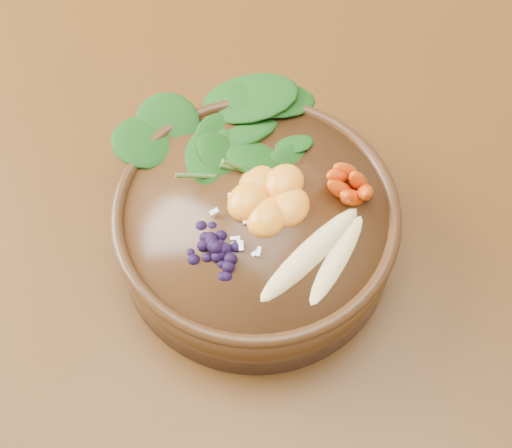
{
  "coord_description": "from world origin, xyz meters",
  "views": [
    {
      "loc": [
        0.16,
        -0.41,
        1.37
      ],
      "look_at": [
        -0.01,
        -0.11,
        0.8
      ],
      "focal_mm": 50.0,
      "sensor_mm": 36.0,
      "label": 1
    }
  ],
  "objects_px": {
    "banana_halves": "(325,249)",
    "mandarin_cluster": "(270,191)",
    "carrot_cluster": "(350,167)",
    "blueberry_pile": "(216,241)",
    "dining_table": "(313,215)",
    "stoneware_bowl": "(256,229)",
    "kale_heap": "(262,137)"
  },
  "relations": [
    {
      "from": "banana_halves",
      "to": "stoneware_bowl",
      "type": "bearing_deg",
      "value": -177.26
    },
    {
      "from": "kale_heap",
      "to": "dining_table",
      "type": "bearing_deg",
      "value": 53.24
    },
    {
      "from": "stoneware_bowl",
      "to": "mandarin_cluster",
      "type": "xyz_separation_m",
      "value": [
        0.0,
        0.02,
        0.05
      ]
    },
    {
      "from": "dining_table",
      "to": "stoneware_bowl",
      "type": "distance_m",
      "value": 0.17
    },
    {
      "from": "carrot_cluster",
      "to": "blueberry_pile",
      "type": "bearing_deg",
      "value": -109.55
    },
    {
      "from": "mandarin_cluster",
      "to": "banana_halves",
      "type": "bearing_deg",
      "value": -20.61
    },
    {
      "from": "carrot_cluster",
      "to": "blueberry_pile",
      "type": "xyz_separation_m",
      "value": [
        -0.07,
        -0.12,
        -0.02
      ]
    },
    {
      "from": "dining_table",
      "to": "stoneware_bowl",
      "type": "xyz_separation_m",
      "value": [
        -0.01,
        -0.11,
        0.13
      ]
    },
    {
      "from": "stoneware_bowl",
      "to": "carrot_cluster",
      "type": "xyz_separation_m",
      "value": [
        0.06,
        0.06,
        0.07
      ]
    },
    {
      "from": "dining_table",
      "to": "mandarin_cluster",
      "type": "bearing_deg",
      "value": -92.82
    },
    {
      "from": "mandarin_cluster",
      "to": "blueberry_pile",
      "type": "height_order",
      "value": "blueberry_pile"
    },
    {
      "from": "kale_heap",
      "to": "carrot_cluster",
      "type": "relative_size",
      "value": 2.37
    },
    {
      "from": "dining_table",
      "to": "stoneware_bowl",
      "type": "bearing_deg",
      "value": -94.86
    },
    {
      "from": "carrot_cluster",
      "to": "mandarin_cluster",
      "type": "distance_m",
      "value": 0.07
    },
    {
      "from": "stoneware_bowl",
      "to": "kale_heap",
      "type": "relative_size",
      "value": 1.53
    },
    {
      "from": "dining_table",
      "to": "banana_halves",
      "type": "distance_m",
      "value": 0.23
    },
    {
      "from": "banana_halves",
      "to": "blueberry_pile",
      "type": "bearing_deg",
      "value": -141.51
    },
    {
      "from": "stoneware_bowl",
      "to": "carrot_cluster",
      "type": "height_order",
      "value": "carrot_cluster"
    },
    {
      "from": "dining_table",
      "to": "blueberry_pile",
      "type": "relative_size",
      "value": 13.11
    },
    {
      "from": "stoneware_bowl",
      "to": "kale_heap",
      "type": "xyz_separation_m",
      "value": [
        -0.03,
        0.06,
        0.06
      ]
    },
    {
      "from": "banana_halves",
      "to": "mandarin_cluster",
      "type": "bearing_deg",
      "value": 170.25
    },
    {
      "from": "dining_table",
      "to": "kale_heap",
      "type": "bearing_deg",
      "value": -126.76
    },
    {
      "from": "stoneware_bowl",
      "to": "mandarin_cluster",
      "type": "height_order",
      "value": "mandarin_cluster"
    },
    {
      "from": "stoneware_bowl",
      "to": "kale_heap",
      "type": "height_order",
      "value": "kale_heap"
    },
    {
      "from": "kale_heap",
      "to": "carrot_cluster",
      "type": "distance_m",
      "value": 0.09
    },
    {
      "from": "carrot_cluster",
      "to": "mandarin_cluster",
      "type": "height_order",
      "value": "carrot_cluster"
    },
    {
      "from": "banana_halves",
      "to": "mandarin_cluster",
      "type": "height_order",
      "value": "mandarin_cluster"
    },
    {
      "from": "dining_table",
      "to": "blueberry_pile",
      "type": "distance_m",
      "value": 0.25
    },
    {
      "from": "blueberry_pile",
      "to": "dining_table",
      "type": "bearing_deg",
      "value": 84.13
    },
    {
      "from": "kale_heap",
      "to": "stoneware_bowl",
      "type": "bearing_deg",
      "value": -64.0
    },
    {
      "from": "mandarin_cluster",
      "to": "blueberry_pile",
      "type": "distance_m",
      "value": 0.07
    },
    {
      "from": "kale_heap",
      "to": "blueberry_pile",
      "type": "relative_size",
      "value": 1.42
    }
  ]
}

